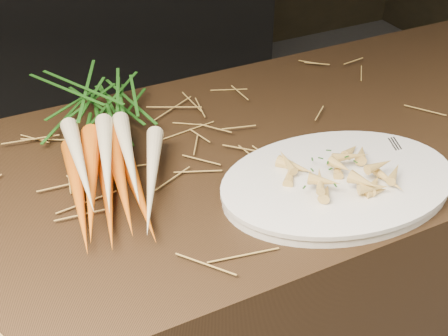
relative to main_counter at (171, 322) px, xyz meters
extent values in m
cube|color=black|center=(0.00, 0.00, 0.00)|extent=(2.40, 0.70, 0.90)
cube|color=black|center=(0.30, 1.88, -0.05)|extent=(1.80, 0.60, 0.80)
cone|color=#CC5A11|center=(-0.16, -0.02, 0.47)|extent=(0.09, 0.32, 0.04)
cone|color=#CC5A11|center=(-0.11, -0.03, 0.47)|extent=(0.12, 0.32, 0.04)
cone|color=#CC5A11|center=(-0.06, -0.04, 0.47)|extent=(0.08, 0.32, 0.04)
cone|color=#CC5A11|center=(-0.14, -0.04, 0.50)|extent=(0.12, 0.32, 0.04)
cone|color=#CC5A11|center=(-0.09, -0.05, 0.50)|extent=(0.10, 0.32, 0.04)
cone|color=beige|center=(-0.14, -0.01, 0.53)|extent=(0.06, 0.30, 0.05)
cone|color=beige|center=(-0.10, -0.03, 0.53)|extent=(0.11, 0.30, 0.05)
cone|color=beige|center=(-0.06, -0.03, 0.53)|extent=(0.09, 0.30, 0.05)
cone|color=beige|center=(-0.03, -0.07, 0.50)|extent=(0.15, 0.29, 0.03)
ellipsoid|color=#27721F|center=(-0.05, 0.24, 0.51)|extent=(0.25, 0.31, 0.10)
cube|color=silver|center=(0.44, -0.23, 0.48)|extent=(0.07, 0.16, 0.00)
camera|label=1|loc=(-0.27, -0.84, 1.11)|focal=45.00mm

